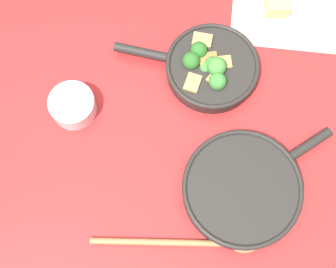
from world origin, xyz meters
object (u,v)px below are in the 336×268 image
(cheese_block, at_px, (277,1))
(prep_bowl_steel, at_px, (73,105))
(skillet_broccoli, at_px, (210,67))
(skillet_eggs, at_px, (243,189))
(wooden_spoon, at_px, (195,243))

(cheese_block, height_order, prep_bowl_steel, prep_bowl_steel)
(skillet_broccoli, height_order, skillet_eggs, skillet_broccoli)
(skillet_eggs, relative_size, prep_bowl_steel, 3.23)
(skillet_broccoli, xyz_separation_m, wooden_spoon, (0.42, -0.05, -0.02))
(prep_bowl_steel, bearing_deg, cheese_block, 119.43)
(cheese_block, xyz_separation_m, prep_bowl_steel, (0.29, -0.52, 0.00))
(skillet_eggs, bearing_deg, cheese_block, 44.33)
(skillet_broccoli, relative_size, prep_bowl_steel, 3.27)
(wooden_spoon, relative_size, cheese_block, 4.54)
(skillet_broccoli, bearing_deg, prep_bowl_steel, 30.11)
(skillet_broccoli, distance_m, cheese_block, 0.27)
(wooden_spoon, bearing_deg, cheese_block, 71.05)
(skillet_broccoli, bearing_deg, cheese_block, -119.99)
(skillet_eggs, distance_m, wooden_spoon, 0.17)
(skillet_eggs, bearing_deg, wooden_spoon, -166.03)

